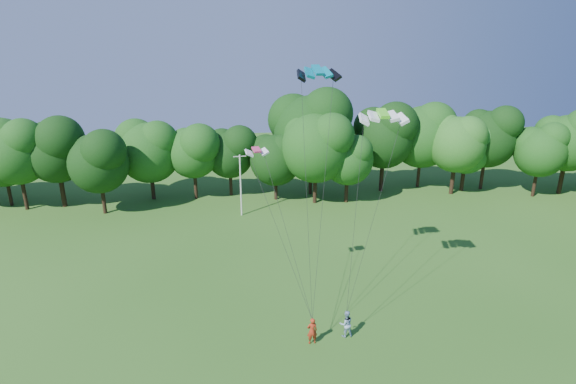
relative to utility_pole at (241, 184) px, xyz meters
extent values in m
cylinder|color=silver|center=(0.00, 0.00, -0.13)|extent=(0.18, 0.18, 7.13)
cube|color=silver|center=(0.00, 0.00, 3.26)|extent=(1.42, 0.30, 0.08)
imported|color=#A72C15|center=(4.32, -23.83, -2.75)|extent=(0.73, 0.52, 1.90)
imported|color=#91AFC9|center=(6.71, -23.33, -2.74)|extent=(0.99, 0.80, 1.92)
cube|color=#04728A|center=(5.29, -18.42, 13.49)|extent=(2.97, 1.65, 0.67)
cube|color=#56E822|center=(9.34, -20.16, 10.84)|extent=(3.15, 1.57, 0.52)
cube|color=#C93765|center=(1.15, -18.32, 8.22)|extent=(1.72, 1.12, 0.31)
cylinder|color=#311E13|center=(-27.94, 6.46, -1.45)|extent=(0.53, 0.53, 4.50)
cylinder|color=#2F2312|center=(9.07, 6.85, -1.11)|extent=(0.49, 0.49, 5.18)
ellipsoid|color=#11340E|center=(9.07, 6.85, 5.71)|extent=(10.35, 10.35, 11.29)
cylinder|color=#312013|center=(29.49, 5.87, -2.07)|extent=(0.42, 0.42, 3.25)
ellipsoid|color=#1D5419|center=(29.49, 5.87, 2.22)|extent=(6.51, 6.51, 7.10)
camera|label=1|loc=(-0.02, -48.52, 15.24)|focal=28.00mm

